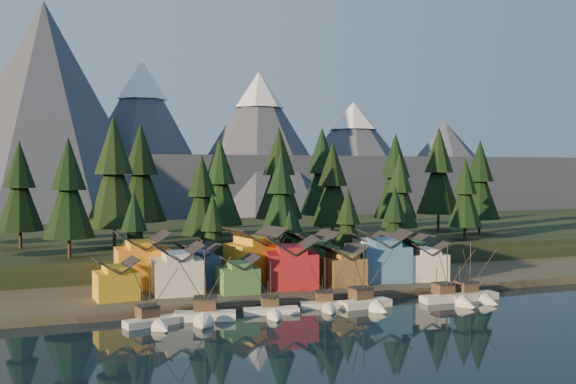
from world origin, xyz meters
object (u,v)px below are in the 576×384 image
object	(u,v)px
boat_6	(476,288)
boat_2	(272,305)
boat_0	(154,313)
boat_5	(453,291)
boat_4	(369,294)
boat_1	(204,306)
house_front_0	(116,278)
house_back_0	(142,258)
boat_3	(327,299)
house_front_1	(177,267)
house_back_1	(198,264)

from	to	relation	value
boat_6	boat_2	bearing A→B (deg)	175.87
boat_0	boat_5	size ratio (longest dim) A/B	0.88
boat_4	boat_2	bearing A→B (deg)	172.39
boat_1	house_front_0	world-z (taller)	boat_1
boat_2	house_front_0	size ratio (longest dim) A/B	1.35
house_back_0	boat_3	bearing A→B (deg)	-40.27
boat_1	boat_2	bearing A→B (deg)	17.91
boat_3	house_front_1	world-z (taller)	house_front_1
boat_5	house_back_1	bearing A→B (deg)	149.75
boat_0	boat_6	distance (m)	58.38
boat_3	house_back_0	world-z (taller)	house_back_0
boat_6	house_front_0	size ratio (longest dim) A/B	1.53
house_back_1	boat_1	bearing A→B (deg)	-109.15
boat_5	boat_0	bearing A→B (deg)	179.82
boat_1	boat_2	xyz separation A→B (m)	(11.49, 0.46, -0.70)
boat_3	boat_4	size ratio (longest dim) A/B	0.82
boat_4	house_front_1	world-z (taller)	boat_4
boat_0	boat_4	size ratio (longest dim) A/B	0.89
boat_6	house_back_0	xyz separation A→B (m)	(-56.62, 26.56, 4.82)
house_front_0	house_back_1	xyz separation A→B (m)	(16.18, 8.19, 0.57)
boat_4	house_front_0	world-z (taller)	boat_4
boat_6	house_front_1	bearing A→B (deg)	159.38
boat_0	boat_3	distance (m)	29.87
boat_1	house_front_0	distance (m)	19.59
boat_3	house_front_0	size ratio (longest dim) A/B	1.28
boat_2	boat_6	bearing A→B (deg)	7.25
boat_0	boat_4	world-z (taller)	boat_4
house_front_1	house_back_0	bearing A→B (deg)	123.39
boat_0	house_front_0	xyz separation A→B (m)	(-4.07, 15.70, 3.10)
boat_0	house_back_0	size ratio (longest dim) A/B	1.01
boat_2	house_back_0	size ratio (longest dim) A/B	0.98
boat_2	house_back_0	world-z (taller)	house_back_0
boat_4	house_back_0	distance (m)	43.64
boat_4	house_front_0	xyz separation A→B (m)	(-40.96, 15.55, 2.80)
boat_6	boat_3	bearing A→B (deg)	172.59
boat_5	house_front_1	world-z (taller)	house_front_1
boat_1	house_front_1	world-z (taller)	boat_1
boat_3	house_front_1	distance (m)	27.77
boat_0	boat_3	world-z (taller)	boat_0
house_back_0	house_back_1	distance (m)	10.59
boat_1	boat_3	xyz separation A→B (m)	(21.79, 1.59, -0.64)
boat_5	house_front_1	size ratio (longest dim) A/B	1.33
boat_0	boat_4	bearing A→B (deg)	-14.33
boat_5	house_back_0	xyz separation A→B (m)	(-51.55, 26.70, 5.01)
boat_5	house_back_1	xyz separation A→B (m)	(-41.18, 24.98, 3.72)
boat_0	house_front_1	size ratio (longest dim) A/B	1.17
house_back_1	boat_4	bearing A→B (deg)	-52.95
house_front_0	boat_0	bearing A→B (deg)	-81.44
boat_4	house_front_0	distance (m)	43.90
boat_6	house_back_0	distance (m)	62.73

